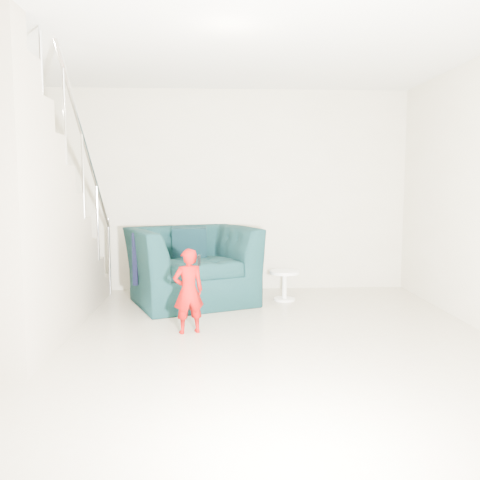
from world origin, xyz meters
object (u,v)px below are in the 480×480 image
at_px(armchair, 192,265).
at_px(staircase, 9,239).
at_px(side_table, 284,280).
at_px(toddler, 188,291).

relative_size(armchair, staircase, 0.39).
bearing_deg(staircase, side_table, 28.01).
distance_m(armchair, staircase, 2.19).
height_order(armchair, staircase, staircase).
bearing_deg(toddler, side_table, -148.06).
height_order(armchair, side_table, armchair).
distance_m(toddler, staircase, 1.71).
xyz_separation_m(toddler, staircase, (-1.62, -0.13, 0.53)).
xyz_separation_m(side_table, staircase, (-2.74, -1.46, 0.70)).
bearing_deg(side_table, staircase, -151.99).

